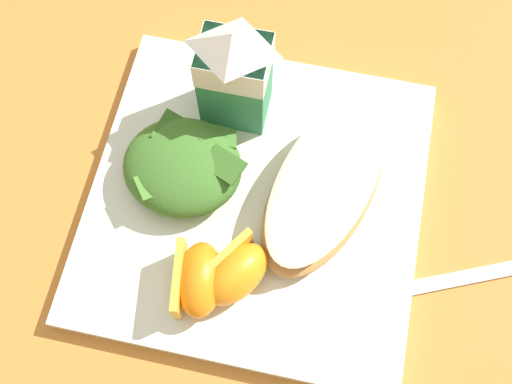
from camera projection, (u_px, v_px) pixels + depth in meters
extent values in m
plane|color=#C67A33|center=(256.00, 203.00, 0.53)|extent=(3.00, 3.00, 0.00)
cube|color=white|center=(256.00, 200.00, 0.52)|extent=(0.28, 0.28, 0.02)
ellipsoid|color=tan|center=(324.00, 187.00, 0.50)|extent=(0.12, 0.19, 0.03)
ellipsoid|color=#B22D19|center=(326.00, 182.00, 0.49)|extent=(0.11, 0.17, 0.01)
ellipsoid|color=beige|center=(327.00, 179.00, 0.48)|extent=(0.12, 0.18, 0.01)
ellipsoid|color=#3D7028|center=(182.00, 167.00, 0.50)|extent=(0.10, 0.09, 0.04)
cube|color=#3D7028|center=(224.00, 165.00, 0.48)|extent=(0.04, 0.03, 0.01)
cube|color=#3D7028|center=(218.00, 136.00, 0.50)|extent=(0.04, 0.02, 0.02)
cube|color=#4C8433|center=(187.00, 149.00, 0.50)|extent=(0.04, 0.04, 0.02)
cube|color=#336023|center=(170.00, 129.00, 0.50)|extent=(0.03, 0.04, 0.02)
cube|color=#4C8433|center=(157.00, 183.00, 0.48)|extent=(0.04, 0.04, 0.01)
cube|color=#2D8451|center=(235.00, 81.00, 0.50)|extent=(0.06, 0.04, 0.09)
cube|color=white|center=(234.00, 60.00, 0.47)|extent=(0.06, 0.04, 0.03)
pyramid|color=white|center=(233.00, 42.00, 0.45)|extent=(0.06, 0.04, 0.02)
ellipsoid|color=orange|center=(200.00, 280.00, 0.46)|extent=(0.04, 0.06, 0.04)
cube|color=gold|center=(179.00, 279.00, 0.46)|extent=(0.01, 0.06, 0.03)
ellipsoid|color=orange|center=(239.00, 275.00, 0.46)|extent=(0.06, 0.07, 0.04)
cube|color=gold|center=(224.00, 260.00, 0.47)|extent=(0.04, 0.05, 0.03)
cube|color=silver|center=(498.00, 271.00, 0.50)|extent=(0.16, 0.08, 0.01)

